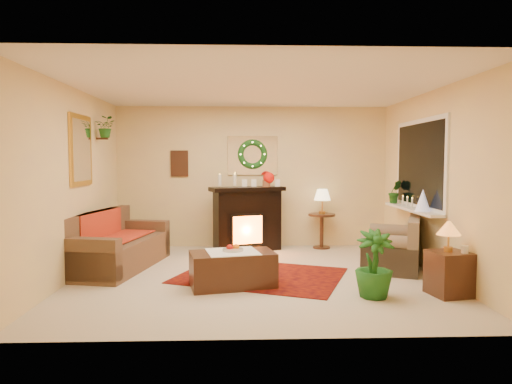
{
  "coord_description": "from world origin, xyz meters",
  "views": [
    {
      "loc": [
        -0.23,
        -6.25,
        1.61
      ],
      "look_at": [
        0.0,
        0.35,
        1.15
      ],
      "focal_mm": 32.0,
      "sensor_mm": 36.0,
      "label": 1
    }
  ],
  "objects_px": {
    "coffee_table": "(233,270)",
    "end_table_square": "(449,273)",
    "sofa": "(119,239)",
    "loveseat": "(392,239)",
    "side_table_round": "(322,231)",
    "fireplace": "(247,220)"
  },
  "relations": [
    {
      "from": "end_table_square",
      "to": "fireplace",
      "type": "bearing_deg",
      "value": 130.22
    },
    {
      "from": "sofa",
      "to": "side_table_round",
      "type": "distance_m",
      "value": 3.59
    },
    {
      "from": "end_table_square",
      "to": "coffee_table",
      "type": "xyz_separation_m",
      "value": [
        -2.59,
        0.48,
        -0.06
      ]
    },
    {
      "from": "side_table_round",
      "to": "end_table_square",
      "type": "relative_size",
      "value": 1.21
    },
    {
      "from": "fireplace",
      "to": "coffee_table",
      "type": "height_order",
      "value": "fireplace"
    },
    {
      "from": "fireplace",
      "to": "coffee_table",
      "type": "bearing_deg",
      "value": -114.62
    },
    {
      "from": "sofa",
      "to": "fireplace",
      "type": "height_order",
      "value": "fireplace"
    },
    {
      "from": "sofa",
      "to": "loveseat",
      "type": "bearing_deg",
      "value": 10.26
    },
    {
      "from": "fireplace",
      "to": "loveseat",
      "type": "relative_size",
      "value": 0.88
    },
    {
      "from": "coffee_table",
      "to": "end_table_square",
      "type": "bearing_deg",
      "value": -22.61
    },
    {
      "from": "coffee_table",
      "to": "fireplace",
      "type": "bearing_deg",
      "value": 72.26
    },
    {
      "from": "end_table_square",
      "to": "loveseat",
      "type": "bearing_deg",
      "value": 97.82
    },
    {
      "from": "sofa",
      "to": "loveseat",
      "type": "distance_m",
      "value": 4.1
    },
    {
      "from": "loveseat",
      "to": "coffee_table",
      "type": "bearing_deg",
      "value": -135.23
    },
    {
      "from": "loveseat",
      "to": "coffee_table",
      "type": "relative_size",
      "value": 1.26
    },
    {
      "from": "side_table_round",
      "to": "loveseat",
      "type": "bearing_deg",
      "value": -61.91
    },
    {
      "from": "loveseat",
      "to": "coffee_table",
      "type": "height_order",
      "value": "loveseat"
    },
    {
      "from": "loveseat",
      "to": "side_table_round",
      "type": "relative_size",
      "value": 2.09
    },
    {
      "from": "side_table_round",
      "to": "sofa",
      "type": "bearing_deg",
      "value": -156.71
    },
    {
      "from": "sofa",
      "to": "coffee_table",
      "type": "height_order",
      "value": "sofa"
    },
    {
      "from": "side_table_round",
      "to": "coffee_table",
      "type": "bearing_deg",
      "value": -122.68
    },
    {
      "from": "fireplace",
      "to": "coffee_table",
      "type": "distance_m",
      "value": 2.35
    }
  ]
}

